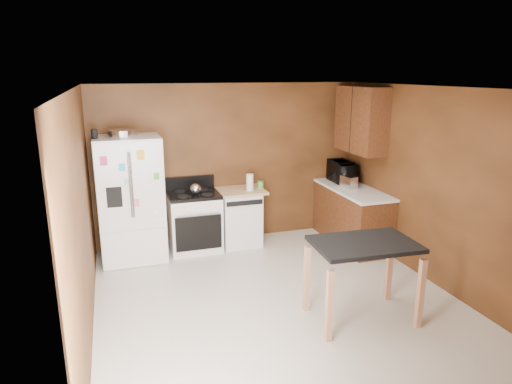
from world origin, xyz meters
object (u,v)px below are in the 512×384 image
gas_range (194,221)px  roasting_pan (123,133)px  toaster (349,182)px  dishwasher (239,216)px  kettle (195,189)px  refrigerator (131,199)px  pen_cup (94,134)px  green_canister (260,184)px  paper_towel (250,182)px  island (364,255)px  microwave (342,173)px

gas_range → roasting_pan: bearing=-174.9°
toaster → dishwasher: bearing=154.5°
kettle → refrigerator: refrigerator is taller
toaster → refrigerator: refrigerator is taller
kettle → pen_cup: bearing=-177.4°
kettle → toaster: 2.39m
kettle → green_canister: bearing=6.9°
roasting_pan → refrigerator: 0.95m
paper_towel → island: (0.51, -2.53, -0.26)m
refrigerator → island: bearing=-47.8°
kettle → microwave: size_ratio=0.30×
toaster → refrigerator: bearing=163.0°
roasting_pan → island: roasting_pan is taller
toaster → gas_range: (-2.39, 0.41, -0.53)m
roasting_pan → dishwasher: (1.67, 0.11, -1.40)m
island → toaster: bearing=65.1°
paper_towel → refrigerator: size_ratio=0.14×
roasting_pan → green_canister: 2.23m
paper_towel → green_canister: size_ratio=2.40×
kettle → dishwasher: (0.70, 0.12, -0.53)m
toaster → gas_range: bearing=159.3°
refrigerator → microwave: bearing=0.4°
gas_range → paper_towel: bearing=-4.0°
paper_towel → refrigerator: refrigerator is taller
paper_towel → toaster: bearing=-13.0°
refrigerator → paper_towel: bearing=0.0°
kettle → refrigerator: bearing=178.1°
gas_range → dishwasher: size_ratio=1.24×
gas_range → toaster: bearing=-9.8°
toaster → dishwasher: size_ratio=0.28×
microwave → gas_range: size_ratio=0.51×
paper_towel → dishwasher: size_ratio=0.29×
green_canister → refrigerator: (-1.99, -0.10, -0.04)m
pen_cup → kettle: pen_cup is taller
roasting_pan → green_canister: bearing=3.4°
pen_cup → refrigerator: 1.05m
kettle → paper_towel: 0.85m
paper_towel → toaster: paper_towel is taller
green_canister → microwave: size_ratio=0.19×
dishwasher → gas_range: bearing=-178.1°
dishwasher → toaster: bearing=-14.6°
roasting_pan → refrigerator: (0.04, 0.02, -0.95)m
dishwasher → island: bearing=-75.8°
pen_cup → kettle: (1.34, 0.06, -0.88)m
roasting_pan → gas_range: roasting_pan is taller
toaster → microwave: microwave is taller
dishwasher → island: size_ratio=0.78×
roasting_pan → toaster: size_ratio=1.61×
pen_cup → gas_range: size_ratio=0.12×
pen_cup → toaster: (3.71, -0.26, -0.87)m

